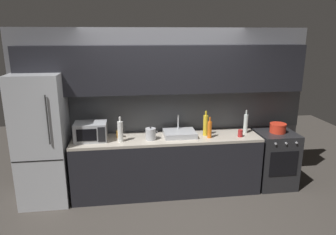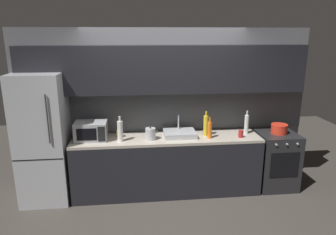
{
  "view_description": "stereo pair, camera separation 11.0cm",
  "coord_description": "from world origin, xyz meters",
  "px_view_note": "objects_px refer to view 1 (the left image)",
  "views": [
    {
      "loc": [
        -0.58,
        -3.47,
        2.4
      ],
      "look_at": [
        0.02,
        0.9,
        1.21
      ],
      "focal_mm": 33.02,
      "sensor_mm": 36.0,
      "label": 1
    },
    {
      "loc": [
        -0.47,
        -3.49,
        2.4
      ],
      "look_at": [
        0.02,
        0.9,
        1.21
      ],
      "focal_mm": 33.02,
      "sensor_mm": 36.0,
      "label": 2
    }
  ],
  "objects_px": {
    "refrigerator": "(42,140)",
    "wine_bottle_clear": "(246,123)",
    "kettle": "(151,134)",
    "wine_bottle_orange": "(210,129)",
    "mug_amber": "(119,134)",
    "wine_bottle_yellow": "(206,125)",
    "wine_bottle_white": "(120,131)",
    "cooking_pot": "(278,128)",
    "oven_range": "(274,159)",
    "mug_red": "(240,133)",
    "microwave": "(91,131)"
  },
  "relations": [
    {
      "from": "refrigerator",
      "to": "wine_bottle_clear",
      "type": "relative_size",
      "value": 5.18
    },
    {
      "from": "kettle",
      "to": "wine_bottle_orange",
      "type": "bearing_deg",
      "value": -2.01
    },
    {
      "from": "refrigerator",
      "to": "mug_amber",
      "type": "relative_size",
      "value": 18.93
    },
    {
      "from": "wine_bottle_yellow",
      "to": "mug_amber",
      "type": "xyz_separation_m",
      "value": [
        -1.31,
        0.07,
        -0.11
      ]
    },
    {
      "from": "wine_bottle_orange",
      "to": "mug_amber",
      "type": "relative_size",
      "value": 3.19
    },
    {
      "from": "wine_bottle_orange",
      "to": "wine_bottle_yellow",
      "type": "bearing_deg",
      "value": 103.48
    },
    {
      "from": "mug_amber",
      "to": "wine_bottle_clear",
      "type": "bearing_deg",
      "value": -1.2
    },
    {
      "from": "wine_bottle_white",
      "to": "mug_amber",
      "type": "distance_m",
      "value": 0.22
    },
    {
      "from": "wine_bottle_white",
      "to": "wine_bottle_clear",
      "type": "height_order",
      "value": "wine_bottle_white"
    },
    {
      "from": "kettle",
      "to": "wine_bottle_white",
      "type": "height_order",
      "value": "wine_bottle_white"
    },
    {
      "from": "refrigerator",
      "to": "wine_bottle_white",
      "type": "distance_m",
      "value": 1.12
    },
    {
      "from": "wine_bottle_yellow",
      "to": "cooking_pot",
      "type": "height_order",
      "value": "wine_bottle_yellow"
    },
    {
      "from": "oven_range",
      "to": "wine_bottle_yellow",
      "type": "distance_m",
      "value": 1.31
    },
    {
      "from": "kettle",
      "to": "mug_red",
      "type": "distance_m",
      "value": 1.35
    },
    {
      "from": "wine_bottle_yellow",
      "to": "mug_red",
      "type": "xyz_separation_m",
      "value": [
        0.5,
        -0.15,
        -0.11
      ]
    },
    {
      "from": "kettle",
      "to": "wine_bottle_white",
      "type": "relative_size",
      "value": 0.53
    },
    {
      "from": "kettle",
      "to": "mug_red",
      "type": "bearing_deg",
      "value": -2.18
    },
    {
      "from": "kettle",
      "to": "cooking_pot",
      "type": "relative_size",
      "value": 0.78
    },
    {
      "from": "microwave",
      "to": "mug_amber",
      "type": "height_order",
      "value": "microwave"
    },
    {
      "from": "wine_bottle_white",
      "to": "microwave",
      "type": "bearing_deg",
      "value": 164.71
    },
    {
      "from": "refrigerator",
      "to": "oven_range",
      "type": "distance_m",
      "value": 3.58
    },
    {
      "from": "oven_range",
      "to": "kettle",
      "type": "bearing_deg",
      "value": -177.97
    },
    {
      "from": "kettle",
      "to": "microwave",
      "type": "bearing_deg",
      "value": 174.01
    },
    {
      "from": "microwave",
      "to": "kettle",
      "type": "height_order",
      "value": "microwave"
    },
    {
      "from": "refrigerator",
      "to": "wine_bottle_yellow",
      "type": "height_order",
      "value": "refrigerator"
    },
    {
      "from": "kettle",
      "to": "mug_red",
      "type": "height_order",
      "value": "kettle"
    },
    {
      "from": "wine_bottle_orange",
      "to": "microwave",
      "type": "bearing_deg",
      "value": 176.01
    },
    {
      "from": "wine_bottle_yellow",
      "to": "mug_red",
      "type": "relative_size",
      "value": 3.54
    },
    {
      "from": "refrigerator",
      "to": "oven_range",
      "type": "height_order",
      "value": "refrigerator"
    },
    {
      "from": "wine_bottle_white",
      "to": "kettle",
      "type": "bearing_deg",
      "value": 3.4
    },
    {
      "from": "microwave",
      "to": "mug_red",
      "type": "bearing_deg",
      "value": -3.67
    },
    {
      "from": "refrigerator",
      "to": "oven_range",
      "type": "bearing_deg",
      "value": -0.02
    },
    {
      "from": "wine_bottle_white",
      "to": "wine_bottle_yellow",
      "type": "bearing_deg",
      "value": 5.34
    },
    {
      "from": "microwave",
      "to": "kettle",
      "type": "distance_m",
      "value": 0.87
    },
    {
      "from": "microwave",
      "to": "mug_red",
      "type": "xyz_separation_m",
      "value": [
        2.22,
        -0.14,
        -0.08
      ]
    },
    {
      "from": "wine_bottle_clear",
      "to": "cooking_pot",
      "type": "distance_m",
      "value": 0.52
    },
    {
      "from": "wine_bottle_yellow",
      "to": "mug_red",
      "type": "height_order",
      "value": "wine_bottle_yellow"
    },
    {
      "from": "mug_red",
      "to": "mug_amber",
      "type": "xyz_separation_m",
      "value": [
        -1.81,
        0.22,
        -0.0
      ]
    },
    {
      "from": "wine_bottle_yellow",
      "to": "cooking_pot",
      "type": "relative_size",
      "value": 1.51
    },
    {
      "from": "refrigerator",
      "to": "wine_bottle_yellow",
      "type": "xyz_separation_m",
      "value": [
        2.39,
        0.02,
        0.12
      ]
    },
    {
      "from": "kettle",
      "to": "wine_bottle_yellow",
      "type": "relative_size",
      "value": 0.52
    },
    {
      "from": "microwave",
      "to": "kettle",
      "type": "bearing_deg",
      "value": -5.99
    },
    {
      "from": "mug_red",
      "to": "mug_amber",
      "type": "relative_size",
      "value": 1.08
    },
    {
      "from": "wine_bottle_white",
      "to": "mug_red",
      "type": "bearing_deg",
      "value": -0.82
    },
    {
      "from": "wine_bottle_clear",
      "to": "wine_bottle_yellow",
      "type": "height_order",
      "value": "wine_bottle_yellow"
    },
    {
      "from": "wine_bottle_orange",
      "to": "oven_range",
      "type": "bearing_deg",
      "value": 5.17
    },
    {
      "from": "mug_amber",
      "to": "refrigerator",
      "type": "bearing_deg",
      "value": -175.02
    },
    {
      "from": "wine_bottle_clear",
      "to": "wine_bottle_yellow",
      "type": "relative_size",
      "value": 0.95
    },
    {
      "from": "kettle",
      "to": "cooking_pot",
      "type": "xyz_separation_m",
      "value": [
        2.02,
        0.07,
        -0.01
      ]
    },
    {
      "from": "microwave",
      "to": "wine_bottle_yellow",
      "type": "bearing_deg",
      "value": 0.12
    }
  ]
}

